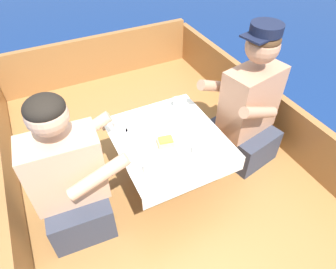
{
  "coord_description": "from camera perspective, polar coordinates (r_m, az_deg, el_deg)",
  "views": [
    {
      "loc": [
        -0.61,
        -1.14,
        2.05
      ],
      "look_at": [
        0.0,
        0.09,
        0.79
      ],
      "focal_mm": 32.0,
      "sensor_mm": 36.0,
      "label": 1
    }
  ],
  "objects": [
    {
      "name": "cockpit_table",
      "position": [
        1.91,
        0.0,
        -1.51
      ],
      "size": [
        0.66,
        0.72,
        0.43
      ],
      "color": "#B2B2B7",
      "rests_on": "boat_deck"
    },
    {
      "name": "bowl_starboard_near",
      "position": [
        1.9,
        -5.38,
        1.11
      ],
      "size": [
        0.12,
        0.12,
        0.04
      ],
      "color": "white",
      "rests_on": "cockpit_table"
    },
    {
      "name": "utensil_fork_port",
      "position": [
        1.9,
        -7.83,
        -0.19
      ],
      "size": [
        0.07,
        0.17,
        0.0
      ],
      "rotation": [
        0.0,
        0.0,
        1.25
      ],
      "color": "silver",
      "rests_on": "cockpit_table"
    },
    {
      "name": "bow_coaming",
      "position": [
        3.23,
        -13.0,
        14.12
      ],
      "size": [
        1.92,
        0.06,
        0.45
      ],
      "primitive_type": "cube",
      "color": "#936033",
      "rests_on": "boat_deck"
    },
    {
      "name": "plate_sandwich",
      "position": [
        1.81,
        -0.44,
        -2.05
      ],
      "size": [
        0.17,
        0.17,
        0.01
      ],
      "color": "white",
      "rests_on": "cockpit_table"
    },
    {
      "name": "plate_bread",
      "position": [
        1.92,
        6.05,
        0.67
      ],
      "size": [
        0.17,
        0.17,
        0.01
      ],
      "color": "white",
      "rests_on": "cockpit_table"
    },
    {
      "name": "boat_deck",
      "position": [
        2.28,
        0.99,
        -12.94
      ],
      "size": [
        2.04,
        3.39,
        0.34
      ],
      "primitive_type": "cube",
      "color": "#9E6B38",
      "rests_on": "ground_plane"
    },
    {
      "name": "sandwich",
      "position": [
        1.79,
        -0.45,
        -1.43
      ],
      "size": [
        0.11,
        0.09,
        0.05
      ],
      "rotation": [
        0.0,
        0.0,
        -0.21
      ],
      "color": "tan",
      "rests_on": "plate_sandwich"
    },
    {
      "name": "gunwale_starboard",
      "position": [
        2.48,
        21.91,
        1.35
      ],
      "size": [
        0.06,
        3.39,
        0.39
      ],
      "primitive_type": "cube",
      "color": "#936033",
      "rests_on": "boat_deck"
    },
    {
      "name": "coffee_cup_center",
      "position": [
        1.95,
        -9.32,
        2.15
      ],
      "size": [
        0.11,
        0.08,
        0.05
      ],
      "color": "white",
      "rests_on": "cockpit_table"
    },
    {
      "name": "coffee_cup_port",
      "position": [
        2.09,
        1.82,
        6.15
      ],
      "size": [
        0.09,
        0.06,
        0.07
      ],
      "color": "white",
      "rests_on": "cockpit_table"
    },
    {
      "name": "person_port",
      "position": [
        1.79,
        -18.09,
        -8.25
      ],
      "size": [
        0.54,
        0.47,
        0.95
      ],
      "rotation": [
        0.0,
        0.0,
        -0.07
      ],
      "color": "#333847",
      "rests_on": "boat_deck"
    },
    {
      "name": "gunwale_port",
      "position": [
        1.93,
        -27.24,
        -16.22
      ],
      "size": [
        0.06,
        3.39,
        0.39
      ],
      "primitive_type": "cube",
      "color": "#936033",
      "rests_on": "boat_deck"
    },
    {
      "name": "coffee_cup_starboard",
      "position": [
        1.64,
        -3.33,
        -6.55
      ],
      "size": [
        0.1,
        0.07,
        0.07
      ],
      "color": "white",
      "rests_on": "cockpit_table"
    },
    {
      "name": "bowl_port_near",
      "position": [
        2.01,
        -2.43,
        3.79
      ],
      "size": [
        0.12,
        0.12,
        0.04
      ],
      "color": "white",
      "rests_on": "cockpit_table"
    },
    {
      "name": "person_starboard",
      "position": [
        2.17,
        14.93,
        4.52
      ],
      "size": [
        0.58,
        0.53,
        1.03
      ],
      "rotation": [
        0.0,
        0.0,
        3.34
      ],
      "color": "#333847",
      "rests_on": "boat_deck"
    },
    {
      "name": "bowl_center_far",
      "position": [
        1.77,
        6.75,
        -3.02
      ],
      "size": [
        0.13,
        0.13,
        0.04
      ],
      "color": "white",
      "rests_on": "cockpit_table"
    },
    {
      "name": "utensil_spoon_port",
      "position": [
        1.77,
        -4.0,
        -3.53
      ],
      "size": [
        0.17,
        0.04,
        0.01
      ],
      "rotation": [
        0.0,
        0.0,
        0.13
      ],
      "color": "silver",
      "rests_on": "cockpit_table"
    },
    {
      "name": "utensil_knife_starboard",
      "position": [
        1.94,
        2.28,
        1.41
      ],
      "size": [
        0.05,
        0.17,
        0.0
      ],
      "rotation": [
        0.0,
        0.0,
        1.37
      ],
      "color": "silver",
      "rests_on": "cockpit_table"
    },
    {
      "name": "ground_plane",
      "position": [
        2.42,
        0.94,
        -15.23
      ],
      "size": [
        60.0,
        60.0,
        0.0
      ],
      "primitive_type": "plane",
      "color": "navy"
    }
  ]
}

